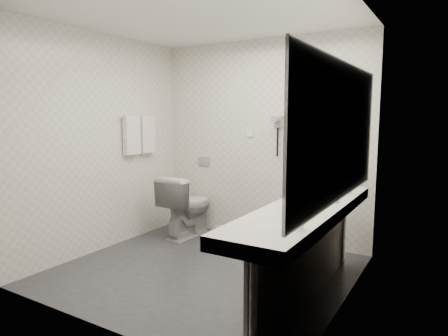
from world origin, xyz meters
The scene contains 32 objects.
floor centered at (0.00, 0.00, 0.00)m, with size 2.80×2.80×0.00m, color #2A2B30.
ceiling centered at (0.00, 0.00, 2.50)m, with size 2.80×2.80×0.00m, color white.
wall_back centered at (0.00, 1.30, 1.25)m, with size 2.80×2.80×0.00m, color silver.
wall_front centered at (0.00, -1.30, 1.25)m, with size 2.80×2.80×0.00m, color silver.
wall_left centered at (-1.40, 0.00, 1.25)m, with size 2.60×2.60×0.00m, color silver.
wall_right centered at (1.40, 0.00, 1.25)m, with size 2.60×2.60×0.00m, color silver.
vanity_counter centered at (1.12, -0.20, 0.80)m, with size 0.55×2.20×0.10m, color white.
vanity_panel centered at (1.15, -0.20, 0.38)m, with size 0.03×2.15×0.75m, color gray.
vanity_post_near centered at (1.18, -1.24, 0.38)m, with size 0.06×0.06×0.75m, color silver.
vanity_post_far centered at (1.18, 0.84, 0.38)m, with size 0.06×0.06×0.75m, color silver.
mirror centered at (1.39, -0.20, 1.45)m, with size 0.02×2.20×1.05m, color #B2BCC6.
basin_near centered at (1.12, -0.85, 0.83)m, with size 0.40×0.31×0.05m, color white.
basin_far centered at (1.12, 0.45, 0.83)m, with size 0.40×0.31×0.05m, color white.
faucet_near centered at (1.32, -0.85, 0.92)m, with size 0.04×0.04×0.15m, color silver.
faucet_far centered at (1.32, 0.45, 0.92)m, with size 0.04×0.04×0.15m, color silver.
soap_bottle_a centered at (1.18, -0.08, 0.90)m, with size 0.04×0.04×0.09m, color silver.
soap_bottle_b centered at (1.05, -0.10, 0.89)m, with size 0.07×0.07×0.08m, color silver.
soap_bottle_c centered at (1.13, -0.22, 0.91)m, with size 0.05×0.05×0.12m, color silver.
glass_left centered at (1.30, 0.05, 0.90)m, with size 0.06×0.06×0.10m, color silver.
glass_right centered at (1.24, 0.15, 0.90)m, with size 0.06×0.06×0.11m, color silver.
toilet centered at (-0.84, 0.87, 0.40)m, with size 0.45×0.80×0.81m, color white.
flush_plate centered at (-0.85, 1.29, 0.95)m, with size 0.18×0.02×0.12m, color #B2B5BA.
pedal_bin centered at (-0.10, 0.56, 0.14)m, with size 0.21×0.21×0.29m, color #B2B5BA.
bin_lid centered at (-0.10, 0.56, 0.30)m, with size 0.21×0.21×0.01m, color #B2B5BA.
towel_rail centered at (-1.35, 0.55, 1.55)m, with size 0.02×0.02×0.62m, color silver.
towel_near centered at (-1.34, 0.41, 1.33)m, with size 0.07×0.24×0.48m, color white.
towel_far centered at (-1.34, 0.69, 1.33)m, with size 0.07×0.24×0.48m, color white.
dryer_cradle centered at (0.25, 1.27, 1.50)m, with size 0.10×0.04×0.14m, color gray.
dryer_barrel centered at (0.25, 1.20, 1.53)m, with size 0.08×0.08×0.14m, color gray.
dryer_cord centered at (0.25, 1.26, 1.25)m, with size 0.02×0.02×0.35m, color black.
switch_plate_a centered at (-0.15, 1.29, 1.35)m, with size 0.09×0.02×0.09m, color white.
switch_plate_b centered at (0.55, 1.29, 1.35)m, with size 0.09×0.02×0.09m, color white.
Camera 1 is at (2.15, -3.20, 1.57)m, focal length 31.55 mm.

